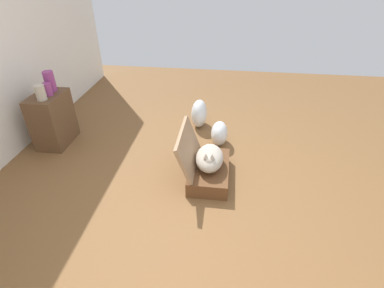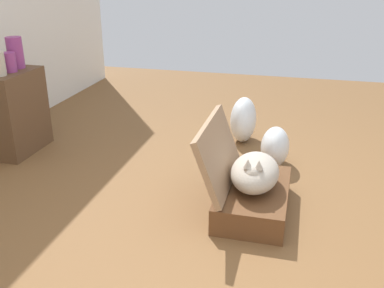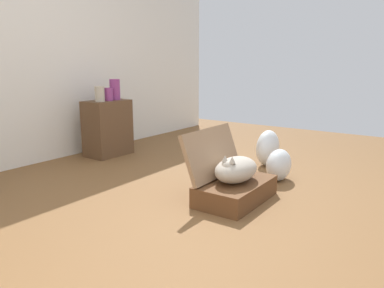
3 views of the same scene
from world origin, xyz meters
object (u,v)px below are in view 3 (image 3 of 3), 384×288
Objects in this scene: cat at (236,169)px; vase_short at (115,89)px; vase_round at (109,94)px; plastic_bag_clear at (268,148)px; side_table at (108,128)px; suitcase_base at (236,191)px; plastic_bag_white at (279,165)px; vase_tall at (100,94)px.

cat is 2.08m from vase_short.
cat is 2.01m from vase_round.
vase_round is at bearing 111.24° from plastic_bag_clear.
side_table is 2.70× the size of vase_short.
side_table is (0.47, 1.94, 0.06)m from cat.
suitcase_base is 2.06× the size of plastic_bag_white.
vase_short is (-0.52, 1.70, 0.57)m from plastic_bag_clear.
cat is 1.99m from vase_tall.
vase_short reaches higher than plastic_bag_clear.
vase_short reaches higher than vase_tall.
vase_short reaches higher than plastic_bag_white.
vase_tall is (-0.35, 1.98, 0.58)m from plastic_bag_white.
vase_round reaches higher than suitcase_base.
plastic_bag_white is 1.95× the size of vase_tall.
vase_short is (0.59, 1.93, 0.50)m from cat.
vase_round is at bearing -2.49° from vase_tall.
cat is 1.14m from plastic_bag_clear.
plastic_bag_clear is at bearing -69.25° from side_table.
side_table is (-0.65, 1.72, 0.13)m from plastic_bag_clear.
side_table is (0.46, 1.94, 0.24)m from suitcase_base.
plastic_bag_clear is at bearing -68.76° from vase_round.
plastic_bag_white is 2.06m from vase_round.
cat is at bearing -107.08° from vase_short.
cat reaches higher than suitcase_base.
side_table reaches higher than suitcase_base.
plastic_bag_clear is (1.12, 0.23, -0.07)m from cat.
side_table reaches higher than plastic_bag_white.
vase_round is (0.13, -0.01, -0.01)m from vase_tall.
plastic_bag_clear reaches higher than plastic_bag_white.
plastic_bag_clear is 2.22× the size of vase_tall.
cat is at bearing 174.26° from plastic_bag_white.
vase_round is at bearing 96.60° from plastic_bag_white.
vase_round is (-0.65, 1.67, 0.53)m from plastic_bag_clear.
cat reaches higher than plastic_bag_clear.
cat reaches higher than plastic_bag_white.
vase_round reaches higher than plastic_bag_clear.
plastic_bag_white is 2.09m from vase_tall.
plastic_bag_clear is (0.42, 0.30, 0.04)m from plastic_bag_white.
side_table is 4.41× the size of vase_round.
vase_short reaches higher than cat.
suitcase_base is at bearing -106.91° from vase_short.
vase_short is at bearing 73.09° from suitcase_base.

